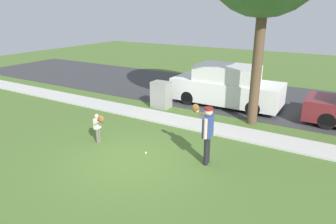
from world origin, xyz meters
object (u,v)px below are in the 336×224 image
utility_cabinet (161,95)px  parked_van_white (226,86)px  person_adult (207,129)px  baseball (146,153)px  person_child (98,124)px

utility_cabinet → parked_van_white: (2.41, 1.86, 0.30)m
utility_cabinet → parked_van_white: bearing=37.6°
person_adult → utility_cabinet: bearing=-52.5°
utility_cabinet → parked_van_white: 3.06m
utility_cabinet → baseball: bearing=-63.8°
parked_van_white → person_adult: bearing=-74.9°
person_adult → person_child: bearing=0.8°
utility_cabinet → person_adult: bearing=-44.3°
baseball → utility_cabinet: utility_cabinet is taller
baseball → parked_van_white: (0.30, 6.13, 0.87)m
person_child → baseball: person_child is taller
person_child → utility_cabinet: 4.44m
baseball → utility_cabinet: bearing=116.2°
person_adult → parked_van_white: parked_van_white is taller
baseball → parked_van_white: bearing=87.2°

